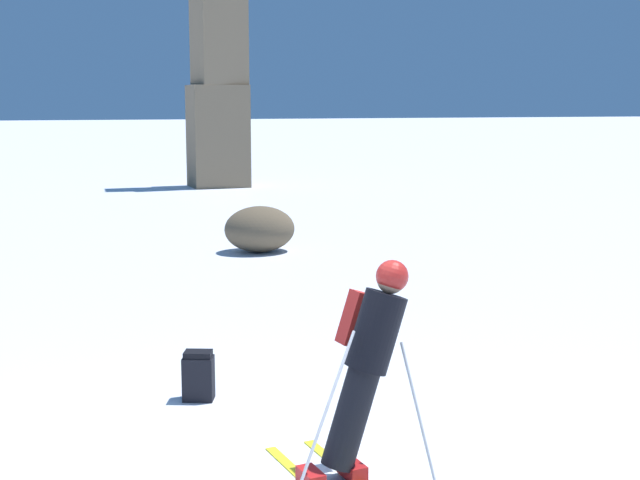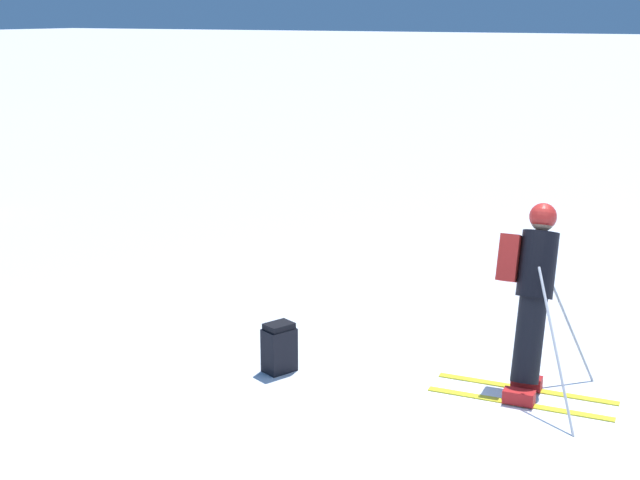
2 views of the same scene
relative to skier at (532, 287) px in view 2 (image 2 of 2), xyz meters
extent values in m
plane|color=white|center=(-0.88, -0.06, -0.97)|extent=(300.00, 300.00, 0.00)
cube|color=yellow|center=(-0.49, -0.07, -0.96)|extent=(0.25, 1.69, 0.01)
cube|color=yellow|center=(-0.13, -0.04, -0.96)|extent=(0.25, 1.69, 0.01)
cube|color=#B21919|center=(-0.49, -0.07, -0.90)|extent=(0.17, 0.29, 0.12)
cube|color=#B21919|center=(-0.13, -0.04, -0.90)|extent=(0.17, 0.29, 0.12)
cylinder|color=black|center=(-0.15, -0.04, -0.47)|extent=(0.51, 0.30, 0.83)
cylinder|color=black|center=(0.07, -0.02, 0.21)|extent=(0.54, 0.39, 0.69)
sphere|color=tan|center=(0.20, -0.01, 0.61)|extent=(0.30, 0.25, 0.28)
sphere|color=#AD231E|center=(0.21, -0.01, 0.63)|extent=(0.35, 0.29, 0.32)
cube|color=#AD231E|center=(0.06, 0.24, 0.23)|extent=(0.42, 0.22, 0.50)
cylinder|color=#B7B7BC|center=(-0.51, -0.38, -0.36)|extent=(0.77, 0.60, 1.23)
cylinder|color=#B7B7BC|center=(0.32, -0.30, -0.43)|extent=(0.12, 0.52, 1.09)
cube|color=black|center=(-0.87, 2.23, -0.75)|extent=(0.36, 0.31, 0.44)
cube|color=black|center=(-0.87, 2.23, -0.50)|extent=(0.32, 0.28, 0.06)
camera|label=1|loc=(-2.61, -6.23, 1.97)|focal=50.00mm
camera|label=2|loc=(-7.88, -2.10, 2.48)|focal=50.00mm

